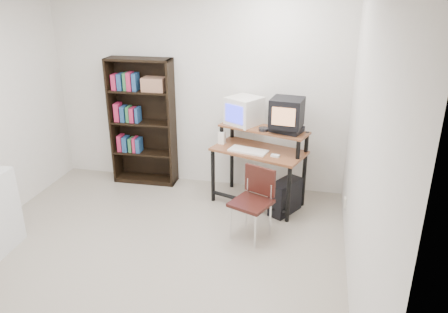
% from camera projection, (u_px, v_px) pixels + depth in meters
% --- Properties ---
extents(floor, '(4.00, 4.00, 0.01)m').
position_uv_depth(floor, '(147.00, 261.00, 4.49)').
color(floor, '#A79B8A').
rests_on(floor, ground).
extents(back_wall, '(4.00, 0.01, 2.60)m').
position_uv_depth(back_wall, '(197.00, 92.00, 5.82)').
color(back_wall, silver).
rests_on(back_wall, floor).
extents(right_wall, '(0.01, 4.00, 2.60)m').
position_uv_depth(right_wall, '(364.00, 159.00, 3.60)').
color(right_wall, silver).
rests_on(right_wall, floor).
extents(computer_desk, '(1.24, 0.89, 0.98)m').
position_uv_depth(computer_desk, '(259.00, 153.00, 5.42)').
color(computer_desk, brown).
rests_on(computer_desk, floor).
extents(crt_monitor, '(0.51, 0.51, 0.35)m').
position_uv_depth(crt_monitor, '(244.00, 111.00, 5.50)').
color(crt_monitor, white).
rests_on(crt_monitor, computer_desk).
extents(vcr, '(0.43, 0.37, 0.08)m').
position_uv_depth(vcr, '(287.00, 129.00, 5.25)').
color(vcr, black).
rests_on(vcr, computer_desk).
extents(crt_tv, '(0.41, 0.41, 0.35)m').
position_uv_depth(crt_tv, '(287.00, 113.00, 5.16)').
color(crt_tv, black).
rests_on(crt_tv, vcr).
extents(cd_spindle, '(0.15, 0.15, 0.05)m').
position_uv_depth(cd_spindle, '(263.00, 130.00, 5.29)').
color(cd_spindle, '#26262B').
rests_on(cd_spindle, computer_desk).
extents(keyboard, '(0.51, 0.31, 0.03)m').
position_uv_depth(keyboard, '(248.00, 151.00, 5.33)').
color(keyboard, white).
rests_on(keyboard, computer_desk).
extents(mousepad, '(0.24, 0.20, 0.01)m').
position_uv_depth(mousepad, '(276.00, 158.00, 5.18)').
color(mousepad, black).
rests_on(mousepad, computer_desk).
extents(mouse, '(0.11, 0.08, 0.03)m').
position_uv_depth(mouse, '(275.00, 156.00, 5.17)').
color(mouse, white).
rests_on(mouse, mousepad).
extents(desk_speaker, '(0.09, 0.09, 0.17)m').
position_uv_depth(desk_speaker, '(222.00, 138.00, 5.57)').
color(desk_speaker, white).
rests_on(desk_speaker, computer_desk).
extents(pc_tower, '(0.40, 0.49, 0.42)m').
position_uv_depth(pc_tower, '(285.00, 197.00, 5.35)').
color(pc_tower, black).
rests_on(pc_tower, floor).
extents(school_chair, '(0.52, 0.52, 0.79)m').
position_uv_depth(school_chair, '(254.00, 196.00, 4.77)').
color(school_chair, black).
rests_on(school_chair, floor).
extents(bookshelf, '(0.88, 0.31, 1.75)m').
position_uv_depth(bookshelf, '(143.00, 120.00, 5.98)').
color(bookshelf, black).
rests_on(bookshelf, floor).
extents(wall_outlet, '(0.02, 0.08, 0.12)m').
position_uv_depth(wall_outlet, '(345.00, 203.00, 5.02)').
color(wall_outlet, beige).
rests_on(wall_outlet, right_wall).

